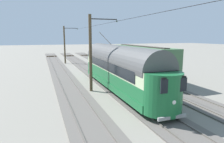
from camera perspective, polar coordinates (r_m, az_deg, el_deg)
ground_plane at (r=23.71m, az=-2.44°, el=-2.37°), size 220.00×220.00×0.00m
track_streetcar_siding at (r=25.61m, az=6.85°, el=-1.38°), size 2.80×80.00×0.18m
track_adjacent_siding at (r=23.99m, az=-2.67°, el=-2.10°), size 2.80×80.00×0.18m
track_third_siding at (r=23.11m, az=-13.23°, el=-2.82°), size 2.80×80.00×0.18m
vintage_streetcar at (r=18.79m, az=1.94°, el=1.35°), size 2.65×16.96×5.53m
coach_adjacent at (r=24.30m, az=8.12°, el=3.02°), size 2.96×11.95×3.85m
catenary_pole_foreground at (r=38.97m, az=-13.47°, el=7.73°), size 2.82×0.28×7.09m
catenary_pole_mid_near at (r=18.36m, az=-6.02°, el=5.64°), size 2.82×0.28×7.09m
overhead_wire_run at (r=19.79m, az=0.49°, el=14.23°), size 2.61×45.84×0.18m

